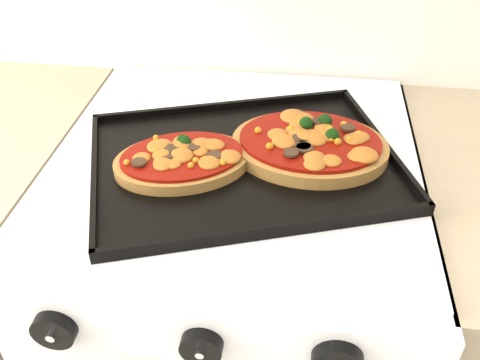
# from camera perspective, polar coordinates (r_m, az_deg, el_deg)

# --- Properties ---
(stove) EXTENTS (0.60, 0.60, 0.91)m
(stove) POSITION_cam_1_polar(r_m,az_deg,el_deg) (1.19, -0.36, -15.51)
(stove) COLOR white
(stove) RESTS_ON floor
(control_panel) EXTENTS (0.60, 0.02, 0.09)m
(control_panel) POSITION_cam_1_polar(r_m,az_deg,el_deg) (0.68, -4.14, -15.93)
(control_panel) COLOR white
(control_panel) RESTS_ON stove
(knob_left) EXTENTS (0.06, 0.02, 0.06)m
(knob_left) POSITION_cam_1_polar(r_m,az_deg,el_deg) (0.72, -19.21, -14.90)
(knob_left) COLOR black
(knob_left) RESTS_ON control_panel
(knob_center) EXTENTS (0.05, 0.02, 0.05)m
(knob_center) POSITION_cam_1_polar(r_m,az_deg,el_deg) (0.67, -4.14, -17.32)
(knob_center) COLOR black
(knob_center) RESTS_ON control_panel
(baking_tray) EXTENTS (0.55, 0.48, 0.02)m
(baking_tray) POSITION_cam_1_polar(r_m,az_deg,el_deg) (0.83, 0.44, 2.18)
(baking_tray) COLOR black
(baking_tray) RESTS_ON stove
(pizza_left) EXTENTS (0.24, 0.21, 0.03)m
(pizza_left) POSITION_cam_1_polar(r_m,az_deg,el_deg) (0.82, -6.20, 2.25)
(pizza_left) COLOR #A57D38
(pizza_left) RESTS_ON baking_tray
(pizza_right) EXTENTS (0.25, 0.20, 0.04)m
(pizza_right) POSITION_cam_1_polar(r_m,az_deg,el_deg) (0.85, 7.44, 3.85)
(pizza_right) COLOR #A57D38
(pizza_right) RESTS_ON baking_tray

